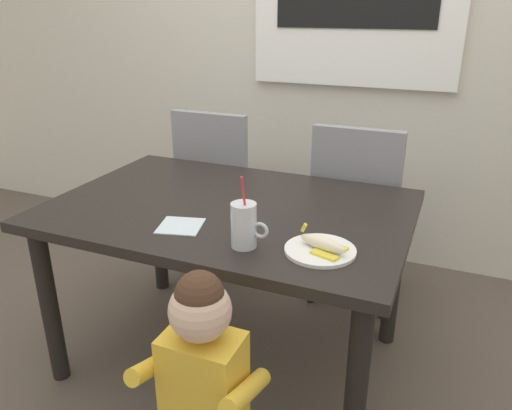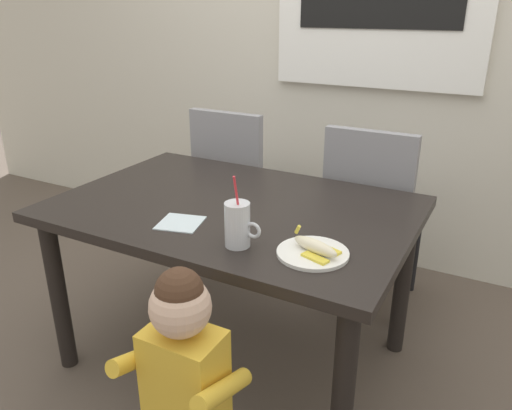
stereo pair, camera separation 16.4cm
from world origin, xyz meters
name	(u,v)px [view 1 (the left image)]	position (x,y,z in m)	size (l,w,h in m)	color
ground_plane	(232,356)	(0.00, 0.00, 0.00)	(24.00, 24.00, 0.00)	brown
back_wall	(326,9)	(0.00, 1.29, 1.45)	(6.40, 0.17, 2.90)	beige
dining_table	(229,227)	(0.00, 0.00, 0.64)	(1.40, 0.95, 0.74)	black
dining_chair_left	(221,183)	(-0.40, 0.71, 0.54)	(0.44, 0.45, 0.96)	gray
dining_chair_right	(357,206)	(0.38, 0.67, 0.54)	(0.44, 0.45, 0.96)	gray
toddler_standing	(203,371)	(0.24, -0.67, 0.53)	(0.33, 0.24, 0.84)	#3F4760
milk_cup	(244,228)	(0.20, -0.31, 0.80)	(0.13, 0.08, 0.25)	silver
snack_plate	(320,250)	(0.44, -0.25, 0.74)	(0.23, 0.23, 0.01)	white
peeled_banana	(323,244)	(0.45, -0.25, 0.77)	(0.18, 0.13, 0.07)	#F4EAC6
paper_napkin	(181,226)	(-0.07, -0.25, 0.74)	(0.15, 0.15, 0.00)	silver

